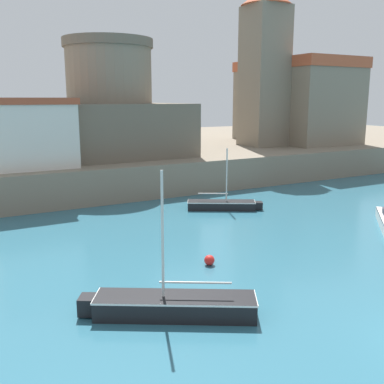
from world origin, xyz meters
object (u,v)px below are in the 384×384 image
at_px(sailboat_black_4, 223,205).
at_px(harbor_shed_mid_row, 32,133).
at_px(sailboat_black_3, 172,305).
at_px(mooring_buoy, 209,260).
at_px(fortress, 111,114).
at_px(church, 290,94).

height_order(sailboat_black_4, harbor_shed_mid_row, harbor_shed_mid_row).
distance_m(sailboat_black_3, mooring_buoy, 5.45).
relative_size(sailboat_black_4, fortress, 0.42).
bearing_deg(church, fortress, -177.08).
relative_size(fortress, harbor_shed_mid_row, 1.97).
bearing_deg(harbor_shed_mid_row, fortress, 33.00).
bearing_deg(sailboat_black_4, church, 38.72).
bearing_deg(sailboat_black_3, mooring_buoy, 44.04).
height_order(sailboat_black_4, church, church).
bearing_deg(mooring_buoy, sailboat_black_3, -135.96).
bearing_deg(sailboat_black_3, sailboat_black_4, 50.75).
relative_size(sailboat_black_4, harbor_shed_mid_row, 0.82).
distance_m(sailboat_black_4, harbor_shed_mid_row, 15.45).
height_order(mooring_buoy, harbor_shed_mid_row, harbor_shed_mid_row).
bearing_deg(fortress, harbor_shed_mid_row, -147.00).
bearing_deg(sailboat_black_3, church, 43.59).
distance_m(mooring_buoy, church, 36.51).
bearing_deg(sailboat_black_4, sailboat_black_3, -129.25).
bearing_deg(harbor_shed_mid_row, sailboat_black_4, -38.04).
xyz_separation_m(mooring_buoy, harbor_shed_mid_row, (-4.85, 18.14, 5.16)).
bearing_deg(church, sailboat_black_4, -141.28).
bearing_deg(sailboat_black_4, harbor_shed_mid_row, 141.96).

